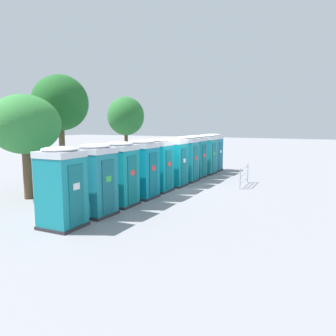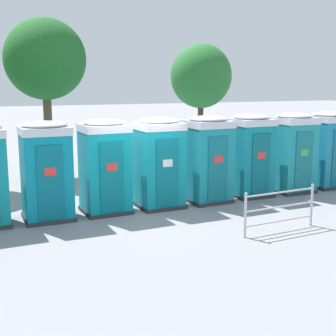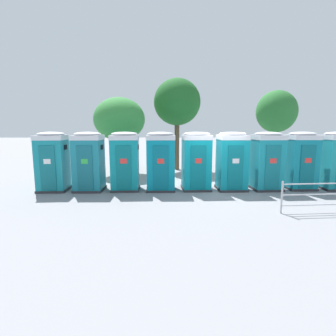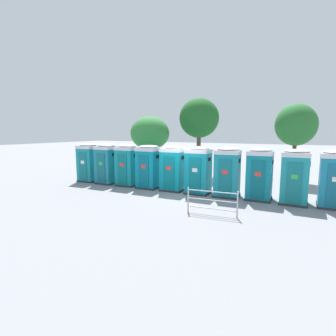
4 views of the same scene
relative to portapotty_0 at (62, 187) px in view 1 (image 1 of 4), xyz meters
The scene contains 15 objects.
ground_plane 7.09m from the portapotty_0, ahead, with size 120.00×120.00×0.00m, color gray.
portapotty_0 is the anchor object (origin of this frame).
portapotty_1 1.55m from the portapotty_0, ahead, with size 1.21×1.21×2.54m.
portapotty_2 3.10m from the portapotty_0, ahead, with size 1.26×1.25×2.54m.
portapotty_3 4.65m from the portapotty_0, ahead, with size 1.25×1.22×2.54m.
portapotty_4 6.20m from the portapotty_0, ahead, with size 1.28×1.26×2.54m.
portapotty_5 7.75m from the portapotty_0, ahead, with size 1.26×1.23×2.54m.
portapotty_6 9.30m from the portapotty_0, ahead, with size 1.28×1.26×2.54m.
portapotty_7 10.85m from the portapotty_0, ahead, with size 1.21×1.22×2.54m.
portapotty_8 12.40m from the portapotty_0, ahead, with size 1.21×1.21×2.54m.
portapotty_9 13.95m from the portapotty_0, ahead, with size 1.20×1.21×2.54m.
street_tree_0 5.16m from the portapotty_0, 62.93° to the left, with size 2.96×2.96×4.44m.
street_tree_1 13.84m from the portapotty_0, 26.97° to the left, with size 2.60×2.60×5.11m.
street_tree_2 8.56m from the portapotty_0, 45.62° to the left, with size 2.94×2.94×5.77m.
event_barrier 10.06m from the portapotty_0, 18.15° to the right, with size 2.05×0.21×1.05m.
Camera 1 is at (-14.16, -7.59, 3.22)m, focal length 35.00 mm.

